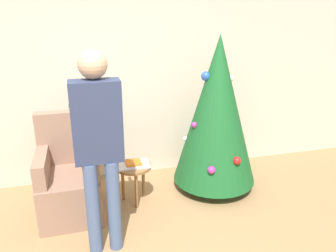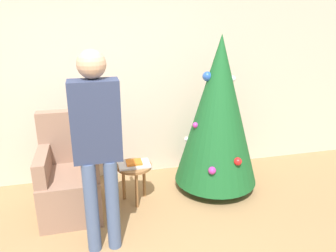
{
  "view_description": "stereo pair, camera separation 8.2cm",
  "coord_description": "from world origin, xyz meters",
  "px_view_note": "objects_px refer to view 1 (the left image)",
  "views": [
    {
      "loc": [
        -0.4,
        -1.83,
        2.06
      ],
      "look_at": [
        0.41,
        1.15,
        1.0
      ],
      "focal_mm": 35.0,
      "sensor_mm": 36.0,
      "label": 1
    },
    {
      "loc": [
        -0.32,
        -1.85,
        2.06
      ],
      "look_at": [
        0.41,
        1.15,
        1.0
      ],
      "focal_mm": 35.0,
      "sensor_mm": 36.0,
      "label": 2
    }
  ],
  "objects_px": {
    "christmas_tree": "(217,111)",
    "armchair": "(69,180)",
    "side_stool": "(134,171)",
    "person_standing": "(98,137)"
  },
  "relations": [
    {
      "from": "armchair",
      "to": "side_stool",
      "type": "bearing_deg",
      "value": 0.1
    },
    {
      "from": "armchair",
      "to": "person_standing",
      "type": "height_order",
      "value": "person_standing"
    },
    {
      "from": "christmas_tree",
      "to": "person_standing",
      "type": "relative_size",
      "value": 1.03
    },
    {
      "from": "christmas_tree",
      "to": "person_standing",
      "type": "xyz_separation_m",
      "value": [
        -1.41,
        -0.77,
        0.1
      ]
    },
    {
      "from": "side_stool",
      "to": "christmas_tree",
      "type": "bearing_deg",
      "value": 4.95
    },
    {
      "from": "christmas_tree",
      "to": "armchair",
      "type": "relative_size",
      "value": 1.75
    },
    {
      "from": "armchair",
      "to": "person_standing",
      "type": "xyz_separation_m",
      "value": [
        0.31,
        -0.68,
        0.72
      ]
    },
    {
      "from": "armchair",
      "to": "side_stool",
      "type": "xyz_separation_m",
      "value": [
        0.7,
        0.0,
        0.01
      ]
    },
    {
      "from": "person_standing",
      "to": "side_stool",
      "type": "bearing_deg",
      "value": 60.0
    },
    {
      "from": "armchair",
      "to": "person_standing",
      "type": "relative_size",
      "value": 0.59
    }
  ]
}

